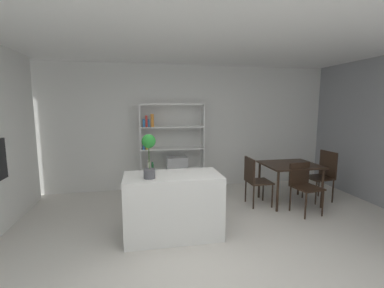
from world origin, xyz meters
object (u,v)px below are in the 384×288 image
(kitchen_island, at_px, (173,205))
(dining_chair_near, at_px, (303,183))
(potted_plant_on_island, at_px, (149,152))
(dining_table, at_px, (290,168))
(dining_chair_island_side, at_px, (254,177))
(dining_chair_window_side, at_px, (323,172))
(open_bookshelf, at_px, (169,153))

(kitchen_island, height_order, dining_chair_near, kitchen_island)
(potted_plant_on_island, xyz_separation_m, dining_chair_near, (2.64, 0.55, -0.72))
(dining_table, relative_size, dining_chair_island_side, 1.11)
(dining_table, distance_m, dining_chair_near, 0.48)
(dining_chair_island_side, distance_m, dining_chair_window_side, 1.44)
(dining_chair_window_side, bearing_deg, dining_table, -93.80)
(dining_chair_island_side, xyz_separation_m, dining_chair_window_side, (1.44, 0.01, 0.03))
(dining_chair_near, bearing_deg, dining_chair_island_side, 138.55)
(potted_plant_on_island, height_order, dining_chair_window_side, potted_plant_on_island)
(dining_chair_near, relative_size, dining_chair_window_side, 0.88)
(potted_plant_on_island, xyz_separation_m, dining_table, (2.65, 1.01, -0.57))
(open_bookshelf, bearing_deg, dining_chair_near, -35.41)
(kitchen_island, bearing_deg, dining_table, 20.64)
(dining_chair_window_side, bearing_deg, dining_chair_near, -62.15)
(open_bookshelf, relative_size, dining_chair_window_side, 1.95)
(potted_plant_on_island, relative_size, dining_table, 0.59)
(open_bookshelf, xyz_separation_m, dining_chair_near, (2.16, -1.53, -0.33))
(potted_plant_on_island, xyz_separation_m, dining_chair_window_side, (3.38, 1.01, -0.68))
(kitchen_island, xyz_separation_m, dining_chair_window_side, (3.05, 0.89, 0.12))
(open_bookshelf, distance_m, dining_chair_near, 2.67)
(dining_chair_near, bearing_deg, kitchen_island, -178.03)
(dining_chair_near, bearing_deg, potted_plant_on_island, -176.58)
(potted_plant_on_island, bearing_deg, kitchen_island, 21.74)
(dining_chair_near, relative_size, dining_chair_island_side, 0.95)
(kitchen_island, bearing_deg, open_bookshelf, 85.25)
(kitchen_island, bearing_deg, dining_chair_island_side, 28.51)
(open_bookshelf, bearing_deg, dining_table, -26.38)
(kitchen_island, xyz_separation_m, potted_plant_on_island, (-0.32, -0.13, 0.80))
(open_bookshelf, bearing_deg, potted_plant_on_island, -103.07)
(kitchen_island, height_order, dining_chair_island_side, dining_chair_island_side)
(kitchen_island, distance_m, open_bookshelf, 2.00)
(dining_table, bearing_deg, kitchen_island, -159.36)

